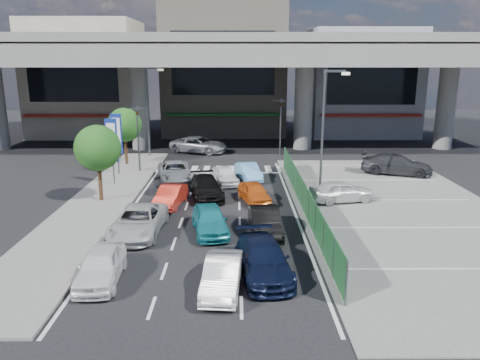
{
  "coord_description": "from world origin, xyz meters",
  "views": [
    {
      "loc": [
        1.43,
        -24.0,
        8.54
      ],
      "look_at": [
        1.64,
        3.08,
        1.61
      ],
      "focal_mm": 35.0,
      "sensor_mm": 36.0,
      "label": 1
    }
  ],
  "objects_px": {
    "tree_far": "(125,125)",
    "signboard_near": "(112,142)",
    "minivan_navy_back": "(263,259)",
    "sedan_black_mid": "(206,187)",
    "hatch_white_back_mid": "(222,275)",
    "street_lamp_left": "(149,104)",
    "wagon_silver_front_left": "(175,172)",
    "traffic_light_left": "(137,122)",
    "parked_sedan_dgrey": "(397,164)",
    "traffic_light_right": "(281,112)",
    "parked_sedan_white": "(341,191)",
    "signboard_far": "(117,135)",
    "sedan_white_front_mid": "(225,175)",
    "hatch_black_mid_right": "(265,222)",
    "taxi_orange_right": "(254,193)",
    "kei_truck_front_right": "(248,171)",
    "taxi_teal_mid": "(210,220)",
    "street_lamp_right": "(326,121)",
    "tree_near": "(98,148)",
    "taxi_orange_left": "(170,196)",
    "crossing_wagon_silver": "(199,145)",
    "van_white_back_left": "(101,266)",
    "sedan_white_mid_left": "(138,221)",
    "traffic_cone": "(318,191)"
  },
  "relations": [
    {
      "from": "street_lamp_left",
      "to": "sedan_black_mid",
      "type": "height_order",
      "value": "street_lamp_left"
    },
    {
      "from": "hatch_white_back_mid",
      "to": "street_lamp_left",
      "type": "bearing_deg",
      "value": 110.25
    },
    {
      "from": "traffic_light_left",
      "to": "street_lamp_left",
      "type": "relative_size",
      "value": 0.65
    },
    {
      "from": "sedan_white_mid_left",
      "to": "taxi_orange_left",
      "type": "bearing_deg",
      "value": 80.96
    },
    {
      "from": "signboard_near",
      "to": "minivan_navy_back",
      "type": "xyz_separation_m",
      "value": [
        9.72,
        -14.34,
        -2.37
      ]
    },
    {
      "from": "van_white_back_left",
      "to": "kei_truck_front_right",
      "type": "relative_size",
      "value": 1.06
    },
    {
      "from": "signboard_far",
      "to": "hatch_black_mid_right",
      "type": "relative_size",
      "value": 1.16
    },
    {
      "from": "taxi_orange_left",
      "to": "street_lamp_left",
      "type": "bearing_deg",
      "value": 112.33
    },
    {
      "from": "wagon_silver_front_left",
      "to": "sedan_black_mid",
      "type": "bearing_deg",
      "value": -71.46
    },
    {
      "from": "street_lamp_right",
      "to": "tree_near",
      "type": "bearing_deg",
      "value": -171.97
    },
    {
      "from": "signboard_near",
      "to": "taxi_orange_left",
      "type": "height_order",
      "value": "signboard_near"
    },
    {
      "from": "traffic_light_left",
      "to": "tree_near",
      "type": "distance_m",
      "value": 8.06
    },
    {
      "from": "signboard_near",
      "to": "parked_sedan_white",
      "type": "relative_size",
      "value": 1.18
    },
    {
      "from": "tree_near",
      "to": "taxi_orange_left",
      "type": "bearing_deg",
      "value": -11.75
    },
    {
      "from": "traffic_light_right",
      "to": "minivan_navy_back",
      "type": "xyz_separation_m",
      "value": [
        -2.98,
        -25.35,
        -3.25
      ]
    },
    {
      "from": "parked_sedan_white",
      "to": "parked_sedan_dgrey",
      "type": "relative_size",
      "value": 0.76
    },
    {
      "from": "minivan_navy_back",
      "to": "traffic_light_right",
      "type": "bearing_deg",
      "value": 76.09
    },
    {
      "from": "sedan_white_front_mid",
      "to": "parked_sedan_white",
      "type": "bearing_deg",
      "value": -47.02
    },
    {
      "from": "tree_far",
      "to": "signboard_near",
      "type": "bearing_deg",
      "value": -84.73
    },
    {
      "from": "minivan_navy_back",
      "to": "sedan_black_mid",
      "type": "height_order",
      "value": "minivan_navy_back"
    },
    {
      "from": "sedan_black_mid",
      "to": "parked_sedan_white",
      "type": "relative_size",
      "value": 1.14
    },
    {
      "from": "traffic_cone",
      "to": "minivan_navy_back",
      "type": "bearing_deg",
      "value": -110.31
    },
    {
      "from": "parked_sedan_dgrey",
      "to": "traffic_light_right",
      "type": "bearing_deg",
      "value": 64.85
    },
    {
      "from": "street_lamp_left",
      "to": "street_lamp_right",
      "type": "bearing_deg",
      "value": -41.63
    },
    {
      "from": "hatch_black_mid_right",
      "to": "taxi_orange_right",
      "type": "bearing_deg",
      "value": 89.72
    },
    {
      "from": "signboard_far",
      "to": "sedan_white_front_mid",
      "type": "bearing_deg",
      "value": -18.08
    },
    {
      "from": "kei_truck_front_right",
      "to": "signboard_near",
      "type": "bearing_deg",
      "value": 175.66
    },
    {
      "from": "signboard_near",
      "to": "wagon_silver_front_left",
      "type": "bearing_deg",
      "value": 15.84
    },
    {
      "from": "hatch_black_mid_right",
      "to": "taxi_orange_right",
      "type": "xyz_separation_m",
      "value": [
        -0.33,
        5.56,
        -0.06
      ]
    },
    {
      "from": "taxi_orange_right",
      "to": "wagon_silver_front_left",
      "type": "distance_m",
      "value": 7.73
    },
    {
      "from": "traffic_light_left",
      "to": "sedan_black_mid",
      "type": "bearing_deg",
      "value": -51.38
    },
    {
      "from": "sedan_black_mid",
      "to": "taxi_orange_right",
      "type": "height_order",
      "value": "sedan_black_mid"
    },
    {
      "from": "sedan_black_mid",
      "to": "parked_sedan_white",
      "type": "bearing_deg",
      "value": -19.62
    },
    {
      "from": "signboard_far",
      "to": "parked_sedan_white",
      "type": "xyz_separation_m",
      "value": [
        15.5,
        -7.33,
        -2.32
      ]
    },
    {
      "from": "traffic_light_left",
      "to": "hatch_white_back_mid",
      "type": "relative_size",
      "value": 1.36
    },
    {
      "from": "signboard_near",
      "to": "parked_sedan_white",
      "type": "height_order",
      "value": "signboard_near"
    },
    {
      "from": "taxi_orange_right",
      "to": "crossing_wagon_silver",
      "type": "height_order",
      "value": "crossing_wagon_silver"
    },
    {
      "from": "hatch_black_mid_right",
      "to": "crossing_wagon_silver",
      "type": "bearing_deg",
      "value": 99.26
    },
    {
      "from": "taxi_teal_mid",
      "to": "parked_sedan_dgrey",
      "type": "distance_m",
      "value": 18.47
    },
    {
      "from": "hatch_white_back_mid",
      "to": "tree_far",
      "type": "bearing_deg",
      "value": 115.95
    },
    {
      "from": "taxi_teal_mid",
      "to": "traffic_light_right",
      "type": "bearing_deg",
      "value": 65.13
    },
    {
      "from": "tree_near",
      "to": "sedan_white_mid_left",
      "type": "bearing_deg",
      "value": -58.48
    },
    {
      "from": "sedan_black_mid",
      "to": "taxi_orange_left",
      "type": "bearing_deg",
      "value": -150.5
    },
    {
      "from": "street_lamp_left",
      "to": "hatch_white_back_mid",
      "type": "distance_m",
      "value": 26.98
    },
    {
      "from": "taxi_teal_mid",
      "to": "taxi_orange_left",
      "type": "xyz_separation_m",
      "value": [
        -2.64,
        4.61,
        -0.07
      ]
    },
    {
      "from": "kei_truck_front_right",
      "to": "taxi_teal_mid",
      "type": "bearing_deg",
      "value": -114.79
    },
    {
      "from": "taxi_orange_right",
      "to": "kei_truck_front_right",
      "type": "relative_size",
      "value": 0.96
    },
    {
      "from": "wagon_silver_front_left",
      "to": "crossing_wagon_silver",
      "type": "height_order",
      "value": "crossing_wagon_silver"
    },
    {
      "from": "hatch_white_back_mid",
      "to": "traffic_light_left",
      "type": "bearing_deg",
      "value": 114.37
    },
    {
      "from": "tree_far",
      "to": "sedan_white_mid_left",
      "type": "xyz_separation_m",
      "value": [
        4.28,
        -16.18,
        -2.7
      ]
    }
  ]
}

